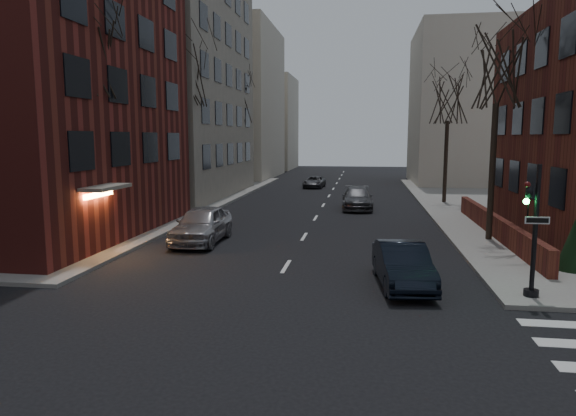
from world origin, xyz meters
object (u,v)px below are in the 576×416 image
at_px(tree_left_b, 185,76).
at_px(streetlamp_far, 249,144).
at_px(car_lane_far, 314,182).
at_px(evergreen_shrub, 574,244).
at_px(traffic_signal, 532,239).
at_px(tree_right_a, 498,68).
at_px(car_lane_silver, 202,224).
at_px(tree_left_c, 238,103).
at_px(streetlamp_near, 174,149).
at_px(tree_right_b, 448,100).
at_px(tree_left_a, 89,53).
at_px(parked_sedan, 403,265).
at_px(car_lane_gray, 357,198).

height_order(tree_left_b, streetlamp_far, tree_left_b).
bearing_deg(car_lane_far, evergreen_shrub, -64.27).
relative_size(traffic_signal, tree_right_a, 0.41).
relative_size(traffic_signal, car_lane_silver, 0.79).
height_order(tree_left_c, streetlamp_near, tree_left_c).
bearing_deg(car_lane_silver, tree_right_a, 8.26).
height_order(traffic_signal, tree_right_b, tree_right_b).
bearing_deg(tree_left_c, evergreen_shrub, -55.02).
relative_size(tree_left_a, car_lane_far, 2.57).
relative_size(tree_right_a, car_lane_silver, 1.93).
relative_size(streetlamp_near, car_lane_far, 1.57).
relative_size(streetlamp_far, car_lane_silver, 1.24).
distance_m(car_lane_silver, evergreen_shrub, 15.47).
xyz_separation_m(tree_right_a, streetlamp_far, (-17.00, 24.00, -3.79)).
xyz_separation_m(tree_left_a, tree_right_a, (17.60, 4.00, -0.44)).
distance_m(tree_left_a, tree_left_b, 12.01).
distance_m(parked_sedan, car_lane_silver, 10.64).
relative_size(car_lane_silver, car_lane_gray, 1.00).
relative_size(car_lane_silver, car_lane_far, 1.26).
height_order(tree_right_b, car_lane_silver, tree_right_b).
relative_size(tree_left_a, evergreen_shrub, 5.26).
distance_m(tree_left_c, streetlamp_far, 4.33).
distance_m(traffic_signal, tree_left_b, 24.87).
distance_m(tree_right_a, parked_sedan, 11.76).
bearing_deg(tree_left_b, tree_left_c, 90.00).
height_order(tree_left_a, car_lane_gray, tree_left_a).
distance_m(tree_left_c, car_lane_gray, 17.71).
bearing_deg(tree_right_a, parked_sedan, -119.71).
height_order(streetlamp_near, streetlamp_far, same).
height_order(tree_left_a, tree_right_b, tree_left_a).
distance_m(streetlamp_far, car_lane_silver, 26.55).
distance_m(tree_left_a, tree_left_c, 26.00).
bearing_deg(traffic_signal, car_lane_far, 106.20).
bearing_deg(tree_right_b, tree_left_b, -161.18).
relative_size(tree_left_b, streetlamp_far, 1.72).
xyz_separation_m(tree_left_c, parked_sedan, (13.03, -30.00, -7.31)).
bearing_deg(traffic_signal, streetlamp_near, 141.13).
bearing_deg(tree_right_a, car_lane_far, 113.27).
bearing_deg(car_lane_far, streetlamp_far, -167.75).
bearing_deg(car_lane_gray, traffic_signal, -76.53).
bearing_deg(tree_left_c, tree_right_a, -51.34).
bearing_deg(tree_right_b, parked_sedan, -101.72).
relative_size(parked_sedan, car_lane_far, 1.10).
xyz_separation_m(tree_right_b, streetlamp_far, (-17.00, 10.00, -3.35)).
bearing_deg(evergreen_shrub, streetlamp_near, 152.95).
distance_m(tree_right_b, evergreen_shrub, 20.64).
bearing_deg(evergreen_shrub, car_lane_far, 112.13).
bearing_deg(tree_left_b, streetlamp_far, 87.85).
height_order(streetlamp_near, parked_sedan, streetlamp_near).
bearing_deg(car_lane_gray, streetlamp_far, 125.87).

